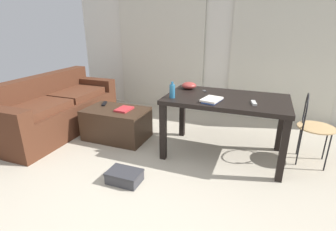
{
  "coord_description": "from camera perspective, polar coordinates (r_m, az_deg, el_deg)",
  "views": [
    {
      "loc": [
        0.82,
        -1.51,
        1.58
      ],
      "look_at": [
        -0.32,
        1.45,
        0.41
      ],
      "focal_mm": 27.21,
      "sensor_mm": 36.0,
      "label": 1
    }
  ],
  "objects": [
    {
      "name": "coffee_table",
      "position": [
        3.7,
        -11.42,
        -1.82
      ],
      "size": [
        0.87,
        0.55,
        0.44
      ],
      "color": "#382619",
      "rests_on": "ground"
    },
    {
      "name": "book_stack",
      "position": [
        2.88,
        9.82,
        3.49
      ],
      "size": [
        0.23,
        0.31,
        0.04
      ],
      "color": "#33519E",
      "rests_on": "craft_table"
    },
    {
      "name": "shoebox",
      "position": [
        2.77,
        -9.73,
        -13.32
      ],
      "size": [
        0.35,
        0.24,
        0.13
      ],
      "color": "#38383D",
      "rests_on": "ground"
    },
    {
      "name": "curtains",
      "position": [
        4.58,
        10.97,
        14.44
      ],
      "size": [
        3.76,
        0.03,
        2.3
      ],
      "color": "beige",
      "rests_on": "ground"
    },
    {
      "name": "bowl",
      "position": [
        3.4,
        4.74,
        6.72
      ],
      "size": [
        0.19,
        0.19,
        0.09
      ],
      "primitive_type": "ellipsoid",
      "color": "#9E3833",
      "rests_on": "craft_table"
    },
    {
      "name": "wire_chair",
      "position": [
        3.34,
        29.36,
        -1.06
      ],
      "size": [
        0.41,
        0.42,
        0.83
      ],
      "color": "tan",
      "rests_on": "ground"
    },
    {
      "name": "tv_remote_primary",
      "position": [
        3.87,
        -14.08,
        2.59
      ],
      "size": [
        0.12,
        0.19,
        0.02
      ],
      "primitive_type": "cube",
      "rotation": [
        0.0,
        0.0,
        0.42
      ],
      "color": "black",
      "rests_on": "coffee_table"
    },
    {
      "name": "wall_back",
      "position": [
        4.65,
        11.31,
        16.49
      ],
      "size": [
        5.5,
        0.1,
        2.62
      ],
      "primitive_type": "cube",
      "color": "silver",
      "rests_on": "ground"
    },
    {
      "name": "magazine",
      "position": [
        3.56,
        -9.81,
        1.41
      ],
      "size": [
        0.19,
        0.25,
        0.03
      ],
      "primitive_type": "cube",
      "rotation": [
        0.0,
        0.0,
        -0.04
      ],
      "color": "red",
      "rests_on": "coffee_table"
    },
    {
      "name": "tv_remote_on_table",
      "position": [
        2.9,
        18.68,
        2.68
      ],
      "size": [
        0.07,
        0.15,
        0.02
      ],
      "primitive_type": "cube",
      "rotation": [
        0.0,
        0.0,
        0.21
      ],
      "color": "#B7B7B2",
      "rests_on": "craft_table"
    },
    {
      "name": "ground_plane",
      "position": [
        3.18,
        3.31,
        -9.6
      ],
      "size": [
        7.33,
        7.33,
        0.0
      ],
      "primitive_type": "plane",
      "color": "#B2A893"
    },
    {
      "name": "bottle_near",
      "position": [
        2.96,
        0.96,
        5.52
      ],
      "size": [
        0.07,
        0.07,
        0.19
      ],
      "color": "teal",
      "rests_on": "craft_table"
    },
    {
      "name": "craft_table",
      "position": [
        3.1,
        12.83,
        2.29
      ],
      "size": [
        1.41,
        0.84,
        0.75
      ],
      "color": "black",
      "rests_on": "ground"
    },
    {
      "name": "scissors",
      "position": [
        3.29,
        8.35,
        5.39
      ],
      "size": [
        0.08,
        0.1,
        0.0
      ],
      "color": "#9EA0A5",
      "rests_on": "craft_table"
    },
    {
      "name": "couch",
      "position": [
        4.22,
        -23.79,
        1.14
      ],
      "size": [
        0.83,
        1.99,
        0.83
      ],
      "color": "#4C2819",
      "rests_on": "ground"
    }
  ]
}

